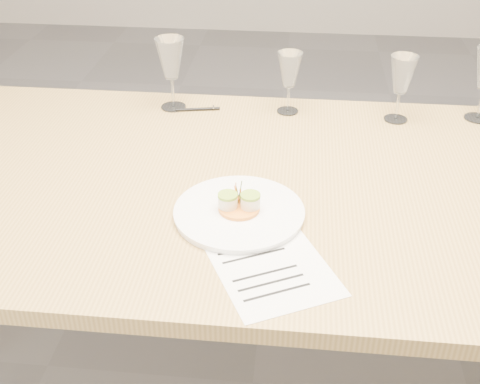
# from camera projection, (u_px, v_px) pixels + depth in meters

# --- Properties ---
(ground) EXTENTS (7.00, 7.00, 0.00)m
(ground) POSITION_uv_depth(u_px,v_px,m) (253.00, 383.00, 1.89)
(ground) COLOR slate
(ground) RESTS_ON ground
(dining_table) EXTENTS (2.40, 1.00, 0.75)m
(dining_table) POSITION_uv_depth(u_px,v_px,m) (256.00, 202.00, 1.52)
(dining_table) COLOR tan
(dining_table) RESTS_ON ground
(dinner_plate) EXTENTS (0.29, 0.29, 0.08)m
(dinner_plate) POSITION_uv_depth(u_px,v_px,m) (239.00, 211.00, 1.34)
(dinner_plate) COLOR white
(dinner_plate) RESTS_ON dining_table
(recipe_sheet) EXTENTS (0.32, 0.34, 0.00)m
(recipe_sheet) POSITION_uv_depth(u_px,v_px,m) (270.00, 265.00, 1.20)
(recipe_sheet) COLOR white
(recipe_sheet) RESTS_ON dining_table
(ballpoint_pen) EXTENTS (0.13, 0.04, 0.01)m
(ballpoint_pen) POSITION_uv_depth(u_px,v_px,m) (198.00, 109.00, 1.81)
(ballpoint_pen) COLOR black
(ballpoint_pen) RESTS_ON dining_table
(wine_glass_1) EXTENTS (0.09, 0.09, 0.22)m
(wine_glass_1) POSITION_uv_depth(u_px,v_px,m) (171.00, 60.00, 1.75)
(wine_glass_1) COLOR white
(wine_glass_1) RESTS_ON dining_table
(wine_glass_2) EXTENTS (0.07, 0.07, 0.18)m
(wine_glass_2) POSITION_uv_depth(u_px,v_px,m) (289.00, 71.00, 1.74)
(wine_glass_2) COLOR white
(wine_glass_2) RESTS_ON dining_table
(wine_glass_3) EXTENTS (0.08, 0.08, 0.19)m
(wine_glass_3) POSITION_uv_depth(u_px,v_px,m) (402.00, 76.00, 1.69)
(wine_glass_3) COLOR white
(wine_glass_3) RESTS_ON dining_table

